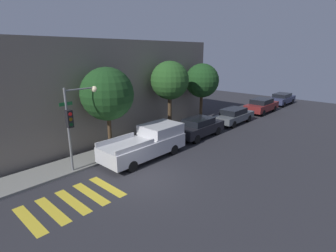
% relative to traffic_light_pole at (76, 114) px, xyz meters
% --- Properties ---
extents(ground_plane, '(60.00, 60.00, 0.00)m').
position_rel_traffic_light_pole_xyz_m(ground_plane, '(1.57, -3.37, -3.19)').
color(ground_plane, '#28282D').
extents(sidewalk, '(26.00, 2.14, 0.14)m').
position_rel_traffic_light_pole_xyz_m(sidewalk, '(1.57, 0.90, -3.12)').
color(sidewalk, slate).
rests_on(sidewalk, ground).
extents(building_row, '(26.00, 6.00, 7.13)m').
position_rel_traffic_light_pole_xyz_m(building_row, '(1.57, 5.37, 0.37)').
color(building_row, slate).
rests_on(building_row, ground).
extents(crosswalk, '(4.05, 2.60, 0.00)m').
position_rel_traffic_light_pole_xyz_m(crosswalk, '(-1.88, -2.57, -3.19)').
color(crosswalk, gold).
rests_on(crosswalk, ground).
extents(traffic_light_pole, '(2.23, 0.56, 4.60)m').
position_rel_traffic_light_pole_xyz_m(traffic_light_pole, '(0.00, 0.00, 0.00)').
color(traffic_light_pole, slate).
rests_on(traffic_light_pole, ground).
extents(pickup_truck, '(5.50, 2.10, 1.86)m').
position_rel_traffic_light_pole_xyz_m(pickup_truck, '(3.85, -1.27, -2.26)').
color(pickup_truck, '#BCBCC1').
rests_on(pickup_truck, ground).
extents(sedan_near_corner, '(4.39, 1.78, 1.49)m').
position_rel_traffic_light_pole_xyz_m(sedan_near_corner, '(9.21, -1.27, -2.41)').
color(sedan_near_corner, black).
rests_on(sedan_near_corner, ground).
extents(sedan_middle, '(4.60, 1.76, 1.39)m').
position_rel_traffic_light_pole_xyz_m(sedan_middle, '(14.53, -1.27, -2.45)').
color(sedan_middle, '#4C5156').
rests_on(sedan_middle, ground).
extents(sedan_far_end, '(4.70, 1.88, 1.51)m').
position_rel_traffic_light_pole_xyz_m(sedan_far_end, '(20.45, -1.27, -2.40)').
color(sedan_far_end, maroon).
rests_on(sedan_far_end, ground).
extents(sedan_tail_of_row, '(4.56, 1.78, 1.40)m').
position_rel_traffic_light_pole_xyz_m(sedan_tail_of_row, '(26.32, -1.27, -2.44)').
color(sedan_tail_of_row, '#2D3351').
rests_on(sedan_tail_of_row, ground).
extents(tree_near_corner, '(3.21, 3.21, 5.48)m').
position_rel_traffic_light_pole_xyz_m(tree_near_corner, '(2.54, 0.78, 0.67)').
color(tree_near_corner, '#42301E').
rests_on(tree_near_corner, ground).
extents(tree_midblock, '(2.87, 2.87, 5.69)m').
position_rel_traffic_light_pole_xyz_m(tree_midblock, '(8.13, 0.78, 1.03)').
color(tree_midblock, '#42301E').
rests_on(tree_midblock, ground).
extents(tree_far_end, '(2.91, 2.91, 5.37)m').
position_rel_traffic_light_pole_xyz_m(tree_far_end, '(12.26, 0.78, 0.70)').
color(tree_far_end, '#4C3823').
rests_on(tree_far_end, ground).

